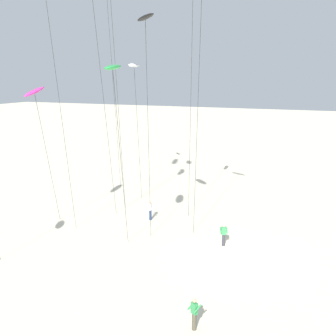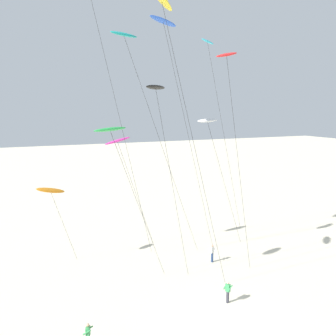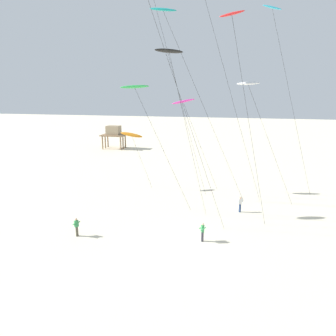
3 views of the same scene
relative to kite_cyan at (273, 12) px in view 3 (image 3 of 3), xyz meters
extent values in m
plane|color=beige|center=(-6.88, -14.06, -20.25)|extent=(260.00, 260.00, 0.00)
ellipsoid|color=#33BFE0|center=(-0.14, -0.06, 0.47)|extent=(2.24, 1.62, 0.63)
cylinder|color=#262626|center=(3.01, 1.20, -9.93)|extent=(6.33, 2.54, 20.64)
ellipsoid|color=red|center=(-3.88, -9.33, -1.99)|extent=(2.06, 0.72, 0.69)
cylinder|color=#262626|center=(-1.90, -8.54, -11.16)|extent=(3.99, 1.61, 18.17)
ellipsoid|color=#D8339E|center=(-9.44, 0.55, -9.08)|extent=(2.82, 1.20, 0.92)
cylinder|color=#262626|center=(-7.29, 1.41, -14.72)|extent=(4.32, 1.74, 11.07)
ellipsoid|color=green|center=(-12.64, -7.71, -7.50)|extent=(2.87, 1.57, 0.50)
cylinder|color=#262626|center=(-10.02, -6.66, -13.93)|extent=(5.27, 2.12, 12.64)
cylinder|color=#262626|center=(-9.81, -1.61, -7.33)|extent=(6.92, 2.78, 25.84)
ellipsoid|color=black|center=(-9.22, -8.13, -4.47)|extent=(2.63, 2.43, 0.47)
cylinder|color=#262626|center=(-7.42, -7.41, -12.41)|extent=(3.62, 1.46, 15.69)
cylinder|color=#262626|center=(-7.13, -10.91, -9.84)|extent=(6.93, 2.78, 20.81)
ellipsoid|color=teal|center=(-10.53, -4.94, -0.31)|extent=(2.71, 1.54, 0.59)
cylinder|color=#262626|center=(-6.19, -3.21, -10.34)|extent=(8.71, 3.49, 19.83)
ellipsoid|color=white|center=(-2.17, -3.70, -7.15)|extent=(2.33, 1.02, 0.55)
cylinder|color=#262626|center=(0.64, -2.58, -13.75)|extent=(5.65, 2.27, 13.00)
ellipsoid|color=orange|center=(-15.86, 0.03, -13.19)|extent=(2.82, 1.63, 1.09)
cylinder|color=#262626|center=(-14.70, 0.49, -16.77)|extent=(2.34, 0.95, 6.95)
cylinder|color=#262626|center=(-3.38, -2.76, -9.60)|extent=(6.83, 2.74, 21.29)
cylinder|color=#4C4738|center=(-16.16, -13.93, -19.81)|extent=(0.22, 0.22, 0.88)
cube|color=#338C4C|center=(-16.16, -13.93, -19.08)|extent=(0.35, 0.39, 0.58)
sphere|color=tan|center=(-16.16, -13.93, -18.68)|extent=(0.20, 0.20, 0.20)
cylinder|color=#338C4C|center=(-16.27, -14.12, -19.03)|extent=(0.48, 0.34, 0.39)
cylinder|color=#338C4C|center=(-16.04, -13.74, -19.03)|extent=(0.48, 0.34, 0.39)
cylinder|color=#33333D|center=(-5.37, -12.46, -19.81)|extent=(0.22, 0.22, 0.88)
cube|color=#338C4C|center=(-5.37, -12.46, -19.08)|extent=(0.31, 0.39, 0.58)
sphere|color=beige|center=(-5.37, -12.46, -18.68)|extent=(0.20, 0.20, 0.20)
cylinder|color=#338C4C|center=(-5.28, -12.67, -19.03)|extent=(0.50, 0.27, 0.39)
cylinder|color=#338C4C|center=(-5.45, -12.26, -19.03)|extent=(0.50, 0.27, 0.39)
cylinder|color=navy|center=(-2.27, -5.09, -19.81)|extent=(0.22, 0.22, 0.88)
cube|color=white|center=(-2.27, -5.09, -19.08)|extent=(0.37, 0.26, 0.58)
sphere|color=tan|center=(-2.27, -5.09, -18.68)|extent=(0.20, 0.20, 0.20)
cylinder|color=white|center=(-2.05, -5.05, -19.03)|extent=(0.18, 0.51, 0.39)
cylinder|color=white|center=(-2.49, -5.13, -19.03)|extent=(0.18, 0.51, 0.39)
cylinder|color=#846647|center=(-31.62, 25.29, -18.82)|extent=(0.28, 0.28, 2.86)
cylinder|color=#846647|center=(-27.41, 25.29, -18.82)|extent=(0.28, 0.28, 2.86)
cylinder|color=#846647|center=(-31.62, 28.15, -18.82)|extent=(0.28, 0.28, 2.86)
cylinder|color=#846647|center=(-27.41, 28.15, -18.82)|extent=(0.28, 0.28, 2.86)
cylinder|color=#846647|center=(-31.62, 26.72, -18.82)|extent=(0.28, 0.28, 2.86)
cylinder|color=#846647|center=(-27.41, 26.72, -18.82)|extent=(0.28, 0.28, 2.86)
cube|color=#846647|center=(-29.51, 26.72, -17.27)|extent=(5.26, 3.57, 0.24)
cube|color=#9E896B|center=(-29.51, 26.72, -16.17)|extent=(2.89, 2.14, 1.95)
camera|label=1|loc=(-34.00, -19.95, -7.89)|focal=45.37mm
camera|label=2|loc=(-21.35, -36.43, -5.81)|focal=43.83mm
camera|label=3|loc=(-2.94, -36.15, -7.95)|focal=32.78mm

